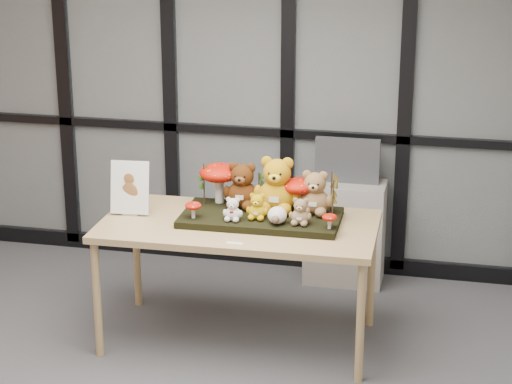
% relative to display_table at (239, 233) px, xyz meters
% --- Properties ---
extents(room_shell, '(5.00, 5.00, 5.00)m').
position_rel_display_table_xyz_m(room_shell, '(-0.39, -1.17, 0.94)').
color(room_shell, beige).
rests_on(room_shell, floor).
extents(glass_partition, '(4.90, 0.06, 2.78)m').
position_rel_display_table_xyz_m(glass_partition, '(-0.39, 1.30, 0.68)').
color(glass_partition, '#2D383F').
rests_on(glass_partition, floor).
extents(display_table, '(1.73, 0.89, 0.80)m').
position_rel_display_table_xyz_m(display_table, '(0.00, 0.00, 0.00)').
color(display_table, tan).
rests_on(display_table, floor).
extents(diorama_tray, '(0.99, 0.51, 0.04)m').
position_rel_display_table_xyz_m(diorama_tray, '(0.13, 0.07, 0.09)').
color(diorama_tray, black).
rests_on(diorama_tray, display_table).
extents(bear_pooh_yellow, '(0.30, 0.27, 0.39)m').
position_rel_display_table_xyz_m(bear_pooh_yellow, '(0.21, 0.16, 0.30)').
color(bear_pooh_yellow, '#C88C0E').
rests_on(bear_pooh_yellow, diorama_tray).
extents(bear_brown_medium, '(0.25, 0.23, 0.32)m').
position_rel_display_table_xyz_m(bear_brown_medium, '(-0.02, 0.19, 0.27)').
color(bear_brown_medium, '#49220A').
rests_on(bear_brown_medium, diorama_tray).
extents(bear_tan_back, '(0.24, 0.21, 0.30)m').
position_rel_display_table_xyz_m(bear_tan_back, '(0.45, 0.17, 0.26)').
color(bear_tan_back, olive).
rests_on(bear_tan_back, diorama_tray).
extents(bear_small_yellow, '(0.14, 0.13, 0.18)m').
position_rel_display_table_xyz_m(bear_small_yellow, '(0.12, -0.01, 0.20)').
color(bear_small_yellow, '#D2A209').
rests_on(bear_small_yellow, diorama_tray).
extents(bear_white_bow, '(0.13, 0.11, 0.16)m').
position_rel_display_table_xyz_m(bear_white_bow, '(-0.02, -0.07, 0.19)').
color(bear_white_bow, white).
rests_on(bear_white_bow, diorama_tray).
extents(bear_beige_small, '(0.14, 0.13, 0.18)m').
position_rel_display_table_xyz_m(bear_beige_small, '(0.40, -0.05, 0.20)').
color(bear_beige_small, '#90714C').
rests_on(bear_beige_small, diorama_tray).
extents(plush_cream_hedgehog, '(0.09, 0.08, 0.12)m').
position_rel_display_table_xyz_m(plush_cream_hedgehog, '(0.26, -0.07, 0.17)').
color(plush_cream_hedgehog, white).
rests_on(plush_cream_hedgehog, diorama_tray).
extents(mushroom_back_left, '(0.25, 0.25, 0.28)m').
position_rel_display_table_xyz_m(mushroom_back_left, '(-0.18, 0.24, 0.25)').
color(mushroom_back_left, '#AC1305').
rests_on(mushroom_back_left, diorama_tray).
extents(mushroom_back_right, '(0.21, 0.21, 0.24)m').
position_rel_display_table_xyz_m(mushroom_back_right, '(0.34, 0.18, 0.23)').
color(mushroom_back_right, '#AC1305').
rests_on(mushroom_back_right, diorama_tray).
extents(mushroom_front_left, '(0.10, 0.10, 0.11)m').
position_rel_display_table_xyz_m(mushroom_front_left, '(-0.26, -0.08, 0.16)').
color(mushroom_front_left, '#AC1305').
rests_on(mushroom_front_left, diorama_tray).
extents(mushroom_front_right, '(0.09, 0.09, 0.10)m').
position_rel_display_table_xyz_m(mushroom_front_right, '(0.58, -0.09, 0.16)').
color(mushroom_front_right, '#AC1305').
rests_on(mushroom_front_right, diorama_tray).
extents(sprig_green_far_left, '(0.05, 0.05, 0.27)m').
position_rel_display_table_xyz_m(sprig_green_far_left, '(-0.27, 0.19, 0.24)').
color(sprig_green_far_left, '#11390D').
rests_on(sprig_green_far_left, diorama_tray).
extents(sprig_green_mid_left, '(0.05, 0.05, 0.26)m').
position_rel_display_table_xyz_m(sprig_green_mid_left, '(-0.17, 0.24, 0.24)').
color(sprig_green_mid_left, '#11390D').
rests_on(sprig_green_mid_left, diorama_tray).
extents(sprig_dry_far_right, '(0.05, 0.05, 0.27)m').
position_rel_display_table_xyz_m(sprig_dry_far_right, '(0.55, 0.18, 0.24)').
color(sprig_dry_far_right, brown).
rests_on(sprig_dry_far_right, diorama_tray).
extents(sprig_dry_mid_right, '(0.05, 0.05, 0.26)m').
position_rel_display_table_xyz_m(sprig_dry_mid_right, '(0.58, 0.05, 0.24)').
color(sprig_dry_mid_right, brown).
rests_on(sprig_dry_mid_right, diorama_tray).
extents(sprig_green_centre, '(0.05, 0.05, 0.21)m').
position_rel_display_table_xyz_m(sprig_green_centre, '(0.07, 0.26, 0.21)').
color(sprig_green_centre, '#11390D').
rests_on(sprig_green_centre, diorama_tray).
extents(sign_holder, '(0.25, 0.10, 0.35)m').
position_rel_display_table_xyz_m(sign_holder, '(-0.71, 0.01, 0.23)').
color(sign_holder, silver).
rests_on(sign_holder, display_table).
extents(label_card, '(0.10, 0.03, 0.00)m').
position_rel_display_table_xyz_m(label_card, '(0.06, -0.34, 0.07)').
color(label_card, white).
rests_on(label_card, display_table).
extents(cabinet, '(0.57, 0.33, 0.76)m').
position_rel_display_table_xyz_m(cabinet, '(0.53, 1.09, -0.36)').
color(cabinet, '#A19990').
rests_on(cabinet, floor).
extents(monitor, '(0.46, 0.05, 0.33)m').
position_rel_display_table_xyz_m(monitor, '(0.53, 1.11, 0.18)').
color(monitor, '#46484D').
rests_on(monitor, cabinet).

